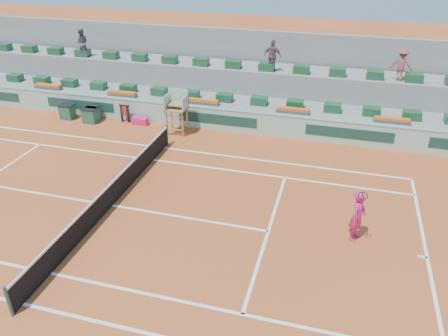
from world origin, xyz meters
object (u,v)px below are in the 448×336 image
Objects in this scene: tennis_player at (358,216)px; drink_cooler_a at (93,113)px; umpire_chair at (177,106)px; player_bag at (140,121)px.

drink_cooler_a is at bearing 153.43° from tennis_player.
umpire_chair reaches higher than drink_cooler_a.
umpire_chair is (2.51, -0.48, 1.34)m from player_bag.
tennis_player is at bearing -36.74° from umpire_chair.
tennis_player is at bearing -32.22° from player_bag.
player_bag is at bearing 147.78° from tennis_player.
umpire_chair is 2.86× the size of drink_cooler_a.
umpire_chair is at bearing -3.85° from drink_cooler_a.
drink_cooler_a is 16.60m from tennis_player.
umpire_chair is 5.51m from drink_cooler_a.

